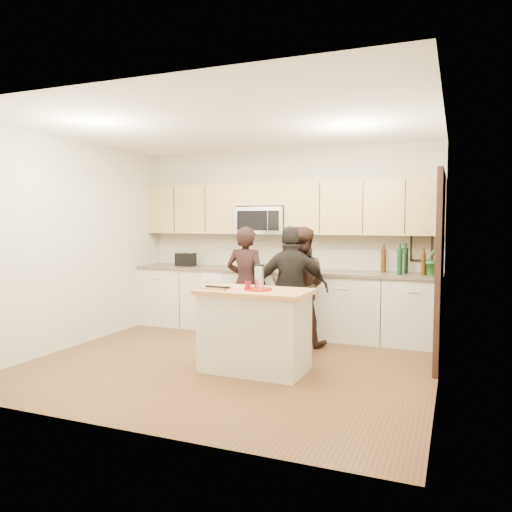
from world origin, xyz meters
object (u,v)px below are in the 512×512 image
at_px(woman_center, 299,286).
at_px(toaster, 186,259).
at_px(island, 255,330).
at_px(woman_left, 246,283).
at_px(woman_right, 291,289).

bearing_deg(woman_center, toaster, -19.22).
distance_m(island, toaster, 2.72).
relative_size(island, woman_center, 0.77).
bearing_deg(island, woman_left, 118.20).
xyz_separation_m(woman_center, woman_right, (0.02, -0.39, 0.01)).
height_order(island, woman_right, woman_right).
distance_m(island, woman_center, 1.34).
distance_m(island, woman_left, 1.49).
xyz_separation_m(woman_left, woman_center, (0.76, 0.00, 0.00)).
distance_m(toaster, woman_left, 1.39).
relative_size(island, toaster, 4.37).
bearing_deg(woman_right, woman_center, -108.60).
distance_m(woman_left, woman_center, 0.76).
height_order(island, woman_left, woman_left).
distance_m(woman_center, woman_right, 0.39).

